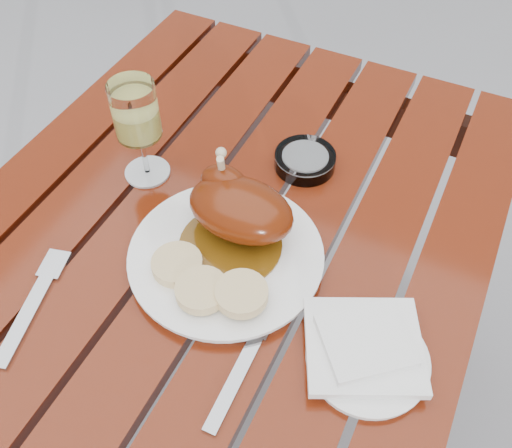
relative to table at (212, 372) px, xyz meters
The scene contains 11 objects.
ground 0.38m from the table, ahead, with size 60.00×60.00×0.00m, color slate.
table is the anchor object (origin of this frame).
dinner_plate 0.39m from the table, 25.11° to the left, with size 0.29×0.29×0.02m, color white.
roast_duck 0.44m from the table, 64.54° to the left, with size 0.16×0.17×0.12m.
bread_dumplings 0.41m from the table, 47.13° to the right, with size 0.18×0.10×0.02m.
wine_glass 0.51m from the table, 143.50° to the left, with size 0.08×0.08×0.18m, color #E8E469.
side_plate 0.48m from the table, ahead, with size 0.16×0.16×0.01m, color white.
napkin 0.48m from the table, ahead, with size 0.15×0.14×0.01m, color white.
ashtray 0.47m from the table, 75.45° to the left, with size 0.10×0.10×0.03m, color #B2B7BC.
fork 0.45m from the table, 132.75° to the right, with size 0.02×0.18×0.01m, color gray.
knife 0.42m from the table, 41.68° to the right, with size 0.02×0.19×0.01m, color gray.
Camera 1 is at (0.30, -0.42, 1.43)m, focal length 40.00 mm.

